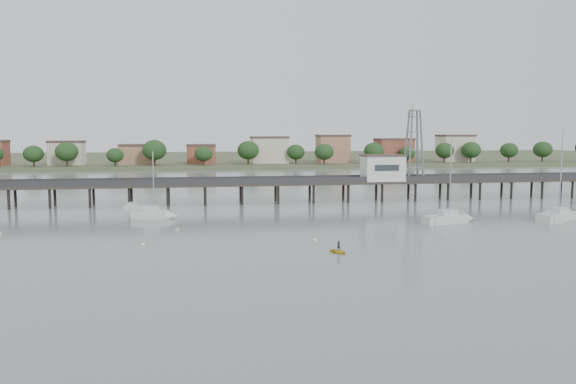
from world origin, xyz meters
name	(u,v)px	position (x,y,z in m)	size (l,w,h in m)	color
ground_plane	(333,285)	(0.00, 0.00, 0.00)	(500.00, 500.00, 0.00)	slate
pier	(259,184)	(0.00, 60.00, 3.79)	(150.00, 5.00, 5.50)	#2D2823
pier_building	(383,168)	(25.00, 60.00, 6.67)	(8.40, 5.40, 5.30)	silver
lattice_tower	(414,145)	(31.50, 60.00, 11.10)	(3.20, 3.20, 15.50)	slate
sailboat_b	(158,215)	(-18.19, 42.62, 0.65)	(7.01, 3.36, 11.30)	silver
sailboat_d	(562,216)	(44.87, 31.38, 0.63)	(9.50, 6.93, 15.34)	silver
sailboat_c	(454,218)	(26.66, 31.35, 0.64)	(8.78, 4.58, 13.91)	silver
white_tender	(136,208)	(-22.60, 53.02, 0.50)	(4.46, 3.16, 1.60)	silver
yellow_dinghy	(338,253)	(3.84, 13.11, 0.00)	(1.68, 0.49, 2.36)	yellow
dinghy_occupant	(338,253)	(3.84, 13.11, 0.00)	(0.44, 1.19, 0.29)	black
mooring_buoys	(246,234)	(-5.50, 26.39, 0.08)	(80.52, 11.91, 0.39)	beige
far_shore	(221,158)	(0.36, 239.58, 0.95)	(500.00, 170.00, 10.40)	#475133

